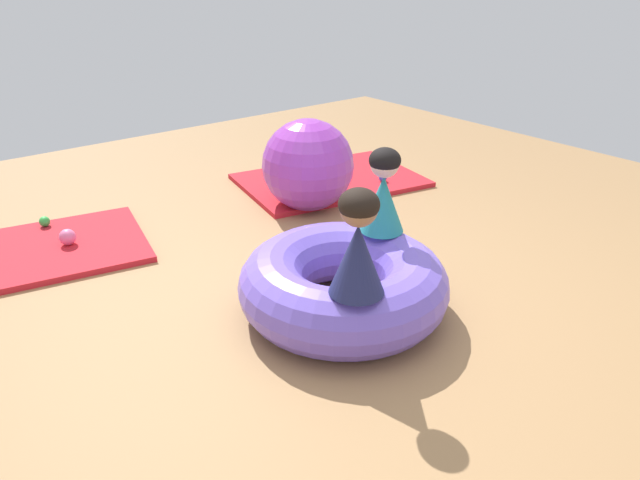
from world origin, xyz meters
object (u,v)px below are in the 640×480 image
object	(u,v)px
inflatable_cushion	(343,284)
play_ball_green	(45,221)
play_ball_orange	(332,174)
exercise_ball_large	(308,165)
child_in_teal	(383,191)
play_ball_blue	(383,178)
play_ball_red	(343,168)
play_ball_pink	(68,237)
play_ball_yellow	(283,182)
child_in_navy	(358,244)

from	to	relation	value
inflatable_cushion	play_ball_green	distance (m)	2.33
play_ball_orange	inflatable_cushion	bearing A→B (deg)	-128.11
exercise_ball_large	child_in_teal	bearing A→B (deg)	-108.14
child_in_teal	play_ball_blue	distance (m)	1.76
play_ball_red	play_ball_pink	bearing A→B (deg)	179.75
play_ball_pink	exercise_ball_large	world-z (taller)	exercise_ball_large
child_in_teal	play_ball_yellow	world-z (taller)	child_in_teal
child_in_navy	child_in_teal	distance (m)	0.71
inflatable_cushion	child_in_teal	distance (m)	0.56
child_in_teal	play_ball_orange	distance (m)	1.87
play_ball_red	play_ball_blue	world-z (taller)	play_ball_blue
child_in_teal	play_ball_red	bearing A→B (deg)	-174.64
play_ball_yellow	play_ball_orange	size ratio (longest dim) A/B	1.30
play_ball_green	child_in_navy	bearing A→B (deg)	-72.61
play_ball_red	play_ball_blue	distance (m)	0.42
play_ball_pink	play_ball_yellow	bearing A→B (deg)	0.44
inflatable_cushion	play_ball_red	distance (m)	2.24
inflatable_cushion	play_ball_green	bearing A→B (deg)	114.51
child_in_navy	child_in_teal	bearing A→B (deg)	135.78
child_in_navy	play_ball_blue	distance (m)	2.44
play_ball_blue	play_ball_pink	bearing A→B (deg)	170.46
child_in_navy	play_ball_pink	xyz separation A→B (m)	(-0.73, 2.03, -0.51)
play_ball_red	play_ball_blue	xyz separation A→B (m)	(0.10, -0.41, 0.00)
child_in_navy	play_ball_green	xyz separation A→B (m)	(-0.76, 2.44, -0.52)
child_in_navy	play_ball_blue	xyz separation A→B (m)	(1.76, 1.61, -0.53)
play_ball_pink	play_ball_blue	size ratio (longest dim) A/B	1.60
play_ball_yellow	play_ball_orange	bearing A→B (deg)	-9.56
play_ball_orange	play_ball_blue	distance (m)	0.44
play_ball_orange	play_ball_green	size ratio (longest dim) A/B	0.84
play_ball_yellow	play_ball_orange	xyz separation A→B (m)	(0.46, -0.08, -0.01)
play_ball_pink	child_in_teal	bearing A→B (deg)	-51.24
play_ball_red	play_ball_orange	world-z (taller)	play_ball_red
play_ball_orange	play_ball_pink	bearing A→B (deg)	178.32
play_ball_green	exercise_ball_large	size ratio (longest dim) A/B	0.11
play_ball_orange	play_ball_green	xyz separation A→B (m)	(-2.25, 0.47, 0.01)
child_in_teal	play_ball_yellow	size ratio (longest dim) A/B	6.03
child_in_teal	play_ball_yellow	bearing A→B (deg)	-156.16
child_in_teal	exercise_ball_large	xyz separation A→B (m)	(0.39, 1.20, -0.24)
play_ball_orange	play_ball_red	bearing A→B (deg)	18.05
child_in_teal	inflatable_cushion	bearing A→B (deg)	-35.43
child_in_teal	play_ball_pink	distance (m)	2.13
child_in_teal	play_ball_green	size ratio (longest dim) A/B	6.58
play_ball_red	exercise_ball_large	size ratio (longest dim) A/B	0.09
play_ball_yellow	play_ball_blue	xyz separation A→B (m)	(0.73, -0.43, -0.01)
play_ball_green	exercise_ball_large	bearing A→B (deg)	-25.36
play_ball_orange	play_ball_green	world-z (taller)	play_ball_green
child_in_navy	inflatable_cushion	bearing A→B (deg)	157.31
inflatable_cushion	play_ball_green	size ratio (longest dim) A/B	15.31
play_ball_blue	child_in_teal	bearing A→B (deg)	-134.91
child_in_navy	play_ball_green	size ratio (longest dim) A/B	6.91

